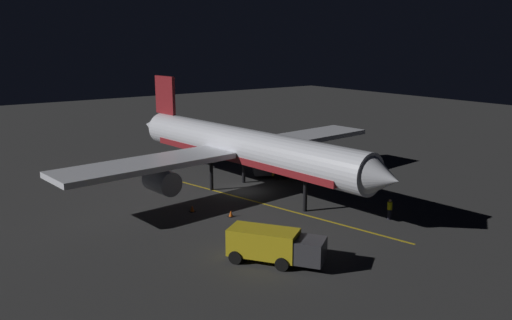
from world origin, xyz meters
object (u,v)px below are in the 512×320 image
baggage_truck (273,246)px  traffic_cone_near_left (231,214)px  catering_truck (286,165)px  airliner (240,147)px  ground_crew_worker (390,209)px  traffic_cone_near_right (192,209)px

baggage_truck → traffic_cone_near_left: 9.85m
baggage_truck → catering_truck: (-14.83, -16.78, 0.15)m
airliner → ground_crew_worker: airliner is taller
baggage_truck → ground_crew_worker: bearing=-175.2°
baggage_truck → traffic_cone_near_left: size_ratio=11.64×
catering_truck → traffic_cone_near_right: 14.62m
airliner → catering_truck: 7.52m
baggage_truck → traffic_cone_near_right: baggage_truck is taller
baggage_truck → traffic_cone_near_right: 12.49m
baggage_truck → traffic_cone_near_left: baggage_truck is taller
airliner → ground_crew_worker: 15.63m
traffic_cone_near_left → traffic_cone_near_right: 3.63m
catering_truck → traffic_cone_near_left: catering_truck is taller
catering_truck → traffic_cone_near_left: size_ratio=11.73×
ground_crew_worker → traffic_cone_near_left: size_ratio=3.16×
airliner → traffic_cone_near_left: size_ratio=65.53×
catering_truck → ground_crew_worker: 15.79m
ground_crew_worker → traffic_cone_near_right: 16.57m
airliner → baggage_truck: (8.01, 15.52, -3.08)m
airliner → catering_truck: size_ratio=5.59×
airliner → baggage_truck: airliner is taller
baggage_truck → traffic_cone_near_right: bearing=-94.2°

